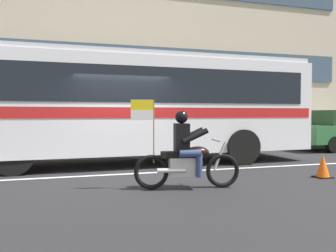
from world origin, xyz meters
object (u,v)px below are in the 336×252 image
transit_bus (136,101)px  fire_hydrant (50,141)px  traffic_cone (323,167)px  motorcycle_with_rider (186,155)px

transit_bus → fire_hydrant: 4.11m
traffic_cone → fire_hydrant: bearing=133.3°
fire_hydrant → transit_bus: bearing=-49.4°
motorcycle_with_rider → traffic_cone: motorcycle_with_rider is taller
motorcycle_with_rider → traffic_cone: 3.51m
fire_hydrant → motorcycle_with_rider: bearing=-68.1°
transit_bus → traffic_cone: size_ratio=19.49×
motorcycle_with_rider → traffic_cone: bearing=3.2°
transit_bus → motorcycle_with_rider: (0.20, -3.83, -1.22)m
transit_bus → motorcycle_with_rider: transit_bus is taller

